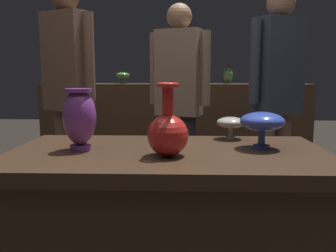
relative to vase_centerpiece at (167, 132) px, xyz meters
The scene contains 14 objects.
display_plinth 0.49m from the vase_centerpiece, 89.02° to the left, with size 1.20×0.64×0.80m.
back_display_shelf 2.32m from the vase_centerpiece, 89.96° to the left, with size 2.60×0.40×0.99m.
vase_centerpiece is the anchor object (origin of this frame).
vase_tall_behind 0.35m from the vase_centerpiece, 165.12° to the left, with size 0.12×0.12×0.23m.
vase_left_accent 0.39m from the vase_centerpiece, 21.13° to the left, with size 0.17×0.17×0.14m.
vase_right_accent 0.43m from the vase_centerpiece, 51.60° to the left, with size 0.12×0.12×0.10m.
shelf_vase_far_right 2.53m from the vase_centerpiece, 65.58° to the left, with size 0.14×0.14×0.11m.
shelf_vase_left 2.35m from the vase_centerpiece, 102.77° to the left, with size 0.14×0.14×0.11m.
shelf_vase_right 2.40m from the vase_centerpiece, 77.39° to the left, with size 0.10×0.10×0.15m.
shelf_vase_far_left 2.48m from the vase_centerpiece, 114.83° to the left, with size 0.11×0.11×0.08m.
shelf_vase_center 2.32m from the vase_centerpiece, 89.96° to the left, with size 0.11×0.11×0.22m.
visitor_near_right 1.42m from the vase_centerpiece, 60.08° to the left, with size 0.42×0.31×1.65m.
visitor_center_back 1.40m from the vase_centerpiece, 88.44° to the left, with size 0.44×0.28×1.58m.
visitor_near_left 1.42m from the vase_centerpiece, 120.94° to the left, with size 0.42×0.31×1.69m.
Camera 1 is at (0.04, -1.30, 1.09)m, focal length 37.75 mm.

